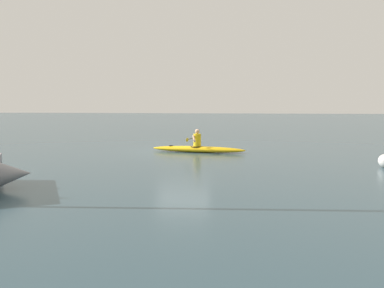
{
  "coord_description": "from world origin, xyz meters",
  "views": [
    {
      "loc": [
        -3.08,
        18.6,
        2.18
      ],
      "look_at": [
        -1.1,
        4.72,
        0.8
      ],
      "focal_mm": 37.92,
      "sensor_mm": 36.0,
      "label": 1
    }
  ],
  "objects": [
    {
      "name": "kayak",
      "position": [
        -0.75,
        0.41,
        0.14
      ],
      "size": [
        4.38,
        1.12,
        0.28
      ],
      "color": "#EAB214",
      "rests_on": "ground"
    },
    {
      "name": "kayaker",
      "position": [
        -0.69,
        0.4,
        0.62
      ],
      "size": [
        0.53,
        2.32,
        0.78
      ],
      "color": "yellow",
      "rests_on": "kayak"
    },
    {
      "name": "ground_plane",
      "position": [
        0.0,
        0.0,
        0.0
      ],
      "size": [
        160.0,
        160.0,
        0.0
      ],
      "primitive_type": "plane",
      "color": "#334C56"
    }
  ]
}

